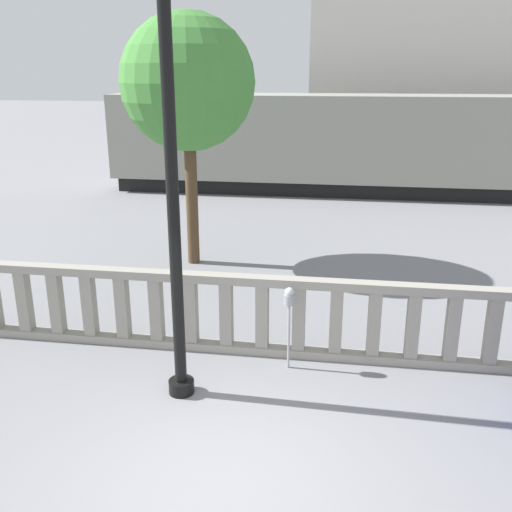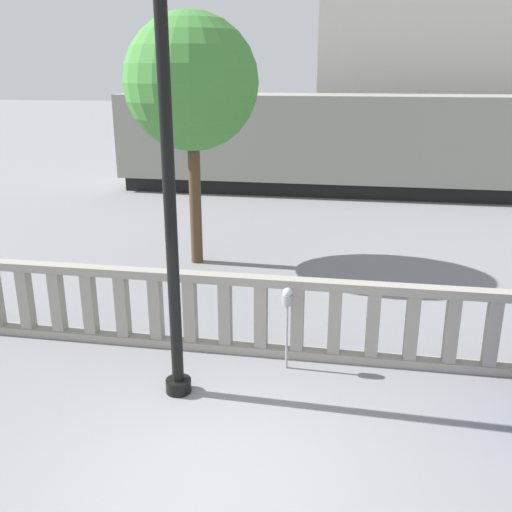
% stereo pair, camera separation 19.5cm
% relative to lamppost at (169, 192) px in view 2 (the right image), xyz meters
% --- Properties ---
extents(ground_plane, '(160.00, 160.00, 0.00)m').
position_rel_lamppost_xyz_m(ground_plane, '(0.99, -1.84, -2.98)').
color(ground_plane, slate).
extents(balustrade, '(13.91, 0.24, 1.36)m').
position_rel_lamppost_xyz_m(balustrade, '(0.99, 1.38, -2.30)').
color(balustrade, gray).
rests_on(balustrade, ground).
extents(lamppost, '(0.37, 0.37, 5.75)m').
position_rel_lamppost_xyz_m(lamppost, '(0.00, 0.00, 0.00)').
color(lamppost, black).
rests_on(lamppost, ground).
extents(parking_meter, '(0.18, 0.18, 1.36)m').
position_rel_lamppost_xyz_m(parking_meter, '(1.47, 0.97, -1.88)').
color(parking_meter, '#99999E').
rests_on(parking_meter, ground).
extents(train_near, '(20.29, 2.70, 4.24)m').
position_rel_lamppost_xyz_m(train_near, '(3.70, 14.81, -1.06)').
color(train_near, black).
rests_on(train_near, ground).
extents(building_block, '(13.66, 6.16, 12.11)m').
position_rel_lamppost_xyz_m(building_block, '(7.32, 22.15, 3.07)').
color(building_block, beige).
rests_on(building_block, ground).
extents(tree_left, '(3.04, 3.04, 5.75)m').
position_rel_lamppost_xyz_m(tree_left, '(-1.34, 5.82, 1.23)').
color(tree_left, '#4C3823').
rests_on(tree_left, ground).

